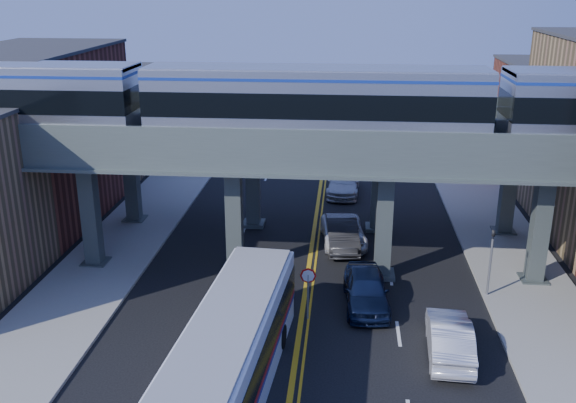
# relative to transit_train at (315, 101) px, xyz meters

# --- Properties ---
(ground) EXTENTS (120.00, 120.00, 0.00)m
(ground) POSITION_rel_transit_train_xyz_m (-0.29, -8.00, -9.48)
(ground) COLOR black
(ground) RESTS_ON ground
(sidewalk_west) EXTENTS (5.00, 70.00, 0.16)m
(sidewalk_west) POSITION_rel_transit_train_xyz_m (-11.79, 2.00, -9.40)
(sidewalk_west) COLOR gray
(sidewalk_west) RESTS_ON ground
(sidewalk_east) EXTENTS (5.00, 70.00, 0.16)m
(sidewalk_east) POSITION_rel_transit_train_xyz_m (11.21, 2.00, -9.40)
(sidewalk_east) COLOR gray
(sidewalk_east) RESTS_ON ground
(building_west_b) EXTENTS (8.00, 14.00, 11.00)m
(building_west_b) POSITION_rel_transit_train_xyz_m (-18.79, 8.00, -3.98)
(building_west_b) COLOR brown
(building_west_b) RESTS_ON ground
(building_west_c) EXTENTS (8.00, 10.00, 8.00)m
(building_west_c) POSITION_rel_transit_train_xyz_m (-18.79, 21.00, -5.48)
(building_west_c) COLOR #94784C
(building_west_c) RESTS_ON ground
(building_east_c) EXTENTS (8.00, 10.00, 9.00)m
(building_east_c) POSITION_rel_transit_train_xyz_m (18.21, 21.00, -4.98)
(building_east_c) COLOR brown
(building_east_c) RESTS_ON ground
(elevated_viaduct_near) EXTENTS (52.00, 3.60, 7.40)m
(elevated_viaduct_near) POSITION_rel_transit_train_xyz_m (-0.29, 0.00, -3.01)
(elevated_viaduct_near) COLOR #3E4846
(elevated_viaduct_near) RESTS_ON ground
(elevated_viaduct_far) EXTENTS (52.00, 3.60, 7.40)m
(elevated_viaduct_far) POSITION_rel_transit_train_xyz_m (-0.29, 7.00, -3.01)
(elevated_viaduct_far) COLOR #3E4846
(elevated_viaduct_far) RESTS_ON ground
(transit_train) EXTENTS (52.55, 3.30, 3.85)m
(transit_train) POSITION_rel_transit_train_xyz_m (0.00, 0.00, 0.00)
(transit_train) COLOR black
(transit_train) RESTS_ON elevated_viaduct_near
(stop_sign) EXTENTS (0.76, 0.09, 2.63)m
(stop_sign) POSITION_rel_transit_train_xyz_m (0.01, -5.00, -7.72)
(stop_sign) COLOR slate
(stop_sign) RESTS_ON ground
(traffic_signal) EXTENTS (0.15, 0.18, 4.10)m
(traffic_signal) POSITION_rel_transit_train_xyz_m (8.91, -2.00, -7.18)
(traffic_signal) COLOR slate
(traffic_signal) RESTS_ON ground
(transit_bus) EXTENTS (3.82, 13.16, 3.34)m
(transit_bus) POSITION_rel_transit_train_xyz_m (-2.54, -11.17, -7.76)
(transit_bus) COLOR white
(transit_bus) RESTS_ON ground
(car_lane_a) EXTENTS (2.39, 5.29, 1.76)m
(car_lane_a) POSITION_rel_transit_train_xyz_m (2.78, -3.42, -8.60)
(car_lane_a) COLOR black
(car_lane_a) RESTS_ON ground
(car_lane_b) EXTENTS (2.27, 5.30, 1.70)m
(car_lane_b) POSITION_rel_transit_train_xyz_m (1.51, 3.94, -8.63)
(car_lane_b) COLOR #2F2E31
(car_lane_b) RESTS_ON ground
(car_lane_c) EXTENTS (3.08, 5.60, 1.49)m
(car_lane_c) POSITION_rel_transit_train_xyz_m (1.60, 4.47, -8.74)
(car_lane_c) COLOR white
(car_lane_c) RESTS_ON ground
(car_lane_d) EXTENTS (2.61, 5.75, 1.63)m
(car_lane_d) POSITION_rel_transit_train_xyz_m (1.51, 14.34, -8.66)
(car_lane_d) COLOR silver
(car_lane_d) RESTS_ON ground
(car_parked_curb) EXTENTS (2.05, 5.14, 1.66)m
(car_parked_curb) POSITION_rel_transit_train_xyz_m (6.21, -7.54, -8.65)
(car_parked_curb) COLOR silver
(car_parked_curb) RESTS_ON ground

